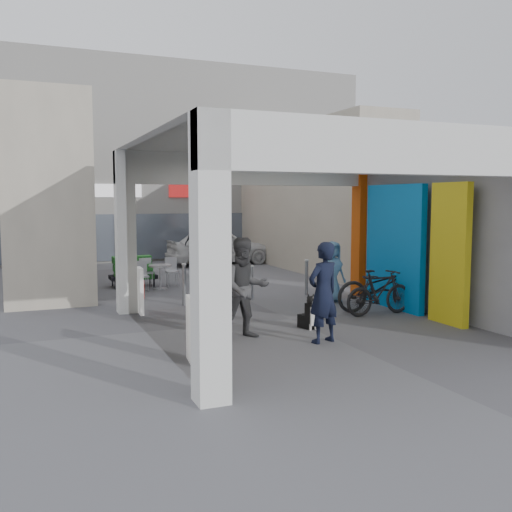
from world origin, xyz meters
name	(u,v)px	position (x,y,z in m)	size (l,w,h in m)	color
ground	(290,319)	(0.00, 0.00, 0.00)	(90.00, 90.00, 0.00)	#58585D
arcade_canopy	(335,208)	(0.54, -0.82, 2.30)	(6.40, 6.45, 6.40)	silver
far_building	(148,163)	(0.00, 13.99, 3.99)	(18.00, 4.08, 8.00)	white
plaza_bldg_left	(42,198)	(-4.50, 7.50, 2.50)	(2.00, 9.00, 5.00)	#C0B49F
plaza_bldg_right	(313,198)	(4.50, 7.50, 2.50)	(2.00, 9.00, 5.00)	#C0B49F
bollard_left	(184,285)	(-1.63, 2.30, 0.49)	(0.09, 0.09, 0.97)	#919499
bollard_center	(251,283)	(0.15, 2.52, 0.41)	(0.09, 0.09, 0.82)	#919499
bollard_right	(307,278)	(1.70, 2.55, 0.45)	(0.09, 0.09, 0.90)	#919499
advert_board_near	(191,329)	(-2.75, -2.25, 0.51)	(0.16, 0.56, 1.00)	silver
advert_board_far	(141,290)	(-2.75, 1.76, 0.51)	(0.13, 0.55, 1.00)	silver
cafe_set	(154,278)	(-1.70, 5.20, 0.29)	(1.34, 1.08, 0.81)	#B4B4B9
produce_stand	(133,275)	(-2.19, 5.73, 0.34)	(1.29, 0.70, 0.85)	black
crate_stack	(199,268)	(0.15, 7.04, 0.28)	(0.54, 0.47, 0.56)	#1A5D1B
border_collie	(310,315)	(-0.03, -0.94, 0.27)	(0.25, 0.49, 0.68)	black
man_with_dog	(323,292)	(-0.31, -1.95, 0.87)	(0.64, 0.42, 1.75)	black
man_back_turned	(245,288)	(-1.45, -1.15, 0.90)	(0.87, 0.68, 1.80)	#3D3D40
man_elderly	(332,272)	(1.78, 1.39, 0.74)	(0.72, 0.47, 1.47)	#5885AC
man_crates	(199,244)	(0.77, 9.08, 0.88)	(1.03, 0.43, 1.75)	black
bicycle_front	(380,286)	(2.23, 0.06, 0.54)	(0.72, 2.07, 1.09)	black
bicycle_rear	(379,292)	(1.95, -0.33, 0.49)	(0.46, 1.64, 0.99)	black
white_van	(220,247)	(1.86, 10.03, 0.68)	(1.60, 3.98, 1.36)	silver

